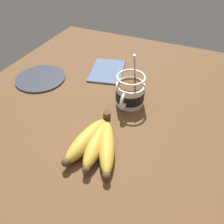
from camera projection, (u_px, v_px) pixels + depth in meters
table at (126, 112)px, 65.38cm from camera, size 98.23×98.23×3.12cm
coffee_mug at (129, 93)px, 63.79cm from camera, size 13.25×8.47×15.18cm
banana_bunch at (96, 143)px, 52.00cm from camera, size 18.22×13.33×4.40cm
napkin at (107, 71)px, 79.41cm from camera, size 18.30×14.71×0.60cm
small_plate at (41, 78)px, 75.77cm from camera, size 17.05×17.05×0.60cm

